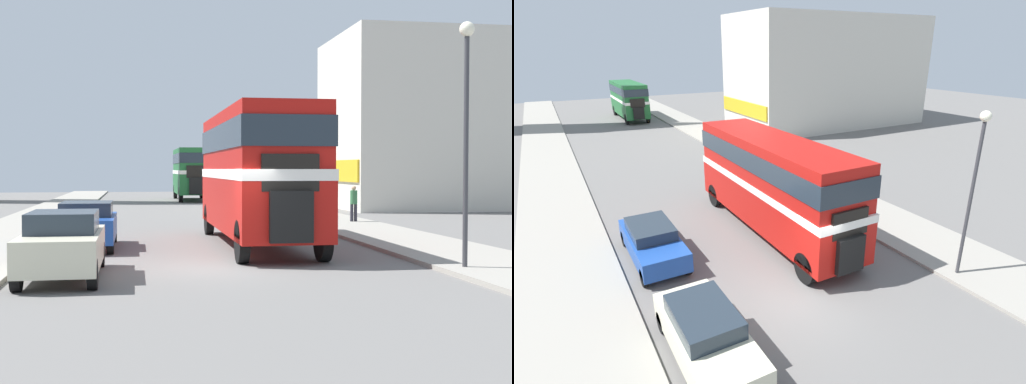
% 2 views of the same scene
% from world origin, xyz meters
% --- Properties ---
extents(ground_plane, '(120.00, 120.00, 0.00)m').
position_xyz_m(ground_plane, '(0.00, 0.00, 0.00)').
color(ground_plane, slate).
extents(sidewalk_right, '(3.50, 120.00, 0.12)m').
position_xyz_m(sidewalk_right, '(6.75, 0.00, 0.06)').
color(sidewalk_right, gray).
rests_on(sidewalk_right, ground_plane).
extents(double_decker_bus, '(2.49, 10.51, 4.25)m').
position_xyz_m(double_decker_bus, '(1.65, 5.04, 2.54)').
color(double_decker_bus, '#B2140F').
rests_on(double_decker_bus, ground_plane).
extents(bus_distant, '(2.50, 9.24, 4.03)m').
position_xyz_m(bus_distant, '(2.25, 38.64, 2.42)').
color(bus_distant, '#1E602D').
rests_on(bus_distant, ground_plane).
extents(car_parked_near, '(1.69, 4.32, 1.50)m').
position_xyz_m(car_parked_near, '(-3.82, -0.93, 0.78)').
color(car_parked_near, beige).
rests_on(car_parked_near, ground_plane).
extents(car_parked_mid, '(1.75, 4.33, 1.44)m').
position_xyz_m(car_parked_mid, '(-3.68, 5.19, 0.75)').
color(car_parked_mid, '#1E479E').
rests_on(car_parked_mid, ground_plane).
extents(pedestrian_walking, '(0.32, 0.32, 1.60)m').
position_xyz_m(pedestrian_walking, '(7.47, 13.14, 1.02)').
color(pedestrian_walking, '#282833').
rests_on(pedestrian_walking, sidewalk_right).
extents(bicycle_on_pavement, '(0.05, 1.76, 0.78)m').
position_xyz_m(bicycle_on_pavement, '(6.85, 22.63, 0.48)').
color(bicycle_on_pavement, black).
rests_on(bicycle_on_pavement, sidewalk_right).
extents(street_lamp, '(0.36, 0.36, 5.86)m').
position_xyz_m(street_lamp, '(5.61, -1.54, 3.96)').
color(street_lamp, '#38383D').
rests_on(street_lamp, sidewalk_right).
extents(shop_building_block, '(19.36, 9.53, 10.71)m').
position_xyz_m(shop_building_block, '(19.80, 25.23, 5.35)').
color(shop_building_block, beige).
rests_on(shop_building_block, ground_plane).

